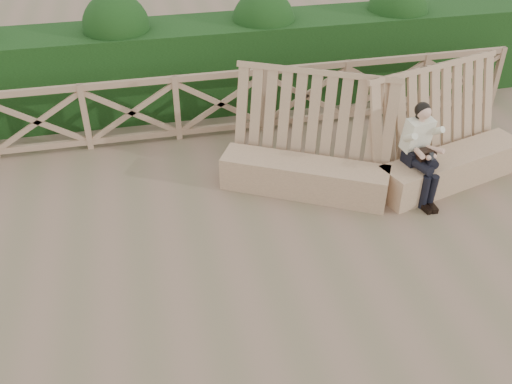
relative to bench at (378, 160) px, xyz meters
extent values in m
plane|color=brown|center=(-1.93, -1.50, -0.41)|extent=(60.00, 60.00, 0.00)
cube|color=#906D52|center=(-1.08, 0.05, -0.17)|extent=(2.29, 1.55, 0.49)
cube|color=#906D52|center=(-0.95, 0.29, 0.41)|extent=(2.26, 1.51, 1.60)
cube|color=#906D52|center=(1.06, -0.19, -0.17)|extent=(2.38, 1.11, 0.49)
cube|color=#906D52|center=(0.99, 0.07, 0.41)|extent=(2.37, 1.07, 1.60)
cube|color=black|center=(0.41, -0.28, 0.18)|extent=(0.37, 0.30, 0.20)
cube|color=beige|center=(0.40, -0.24, 0.49)|extent=(0.41, 0.33, 0.48)
sphere|color=tan|center=(0.41, -0.28, 0.84)|extent=(0.23, 0.23, 0.19)
sphere|color=black|center=(0.41, -0.25, 0.86)|extent=(0.25, 0.25, 0.21)
cylinder|color=black|center=(0.37, -0.49, 0.16)|extent=(0.22, 0.44, 0.14)
cylinder|color=black|center=(0.51, -0.44, 0.22)|extent=(0.22, 0.45, 0.15)
cylinder|color=black|center=(0.40, -0.69, -0.17)|extent=(0.13, 0.13, 0.49)
cylinder|color=black|center=(0.51, -0.68, -0.17)|extent=(0.13, 0.13, 0.49)
cube|color=black|center=(0.42, -0.77, -0.37)|extent=(0.12, 0.23, 0.07)
cube|color=black|center=(0.51, -0.77, -0.37)|extent=(0.12, 0.23, 0.07)
cube|color=black|center=(0.46, -0.44, 0.27)|extent=(0.28, 0.19, 0.17)
cube|color=black|center=(0.47, -0.59, 0.33)|extent=(0.08, 0.09, 0.11)
cube|color=#7E6149|center=(-1.93, 2.00, 0.64)|extent=(10.10, 0.07, 0.10)
cube|color=#7E6149|center=(-1.93, 2.00, -0.29)|extent=(10.10, 0.07, 0.10)
cube|color=black|center=(-1.93, 3.20, 0.34)|extent=(12.00, 1.20, 1.50)
camera|label=1|loc=(-3.23, -6.38, 4.21)|focal=40.00mm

